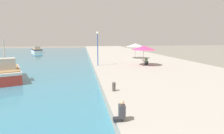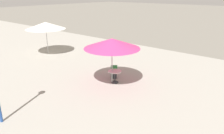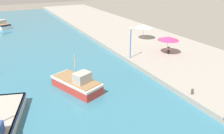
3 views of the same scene
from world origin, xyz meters
name	(u,v)px [view 3 (image 3 of 3)]	position (x,y,z in m)	size (l,w,h in m)	color
quay_promenade	(121,31)	(8.00, 37.00, 0.33)	(16.00, 90.00, 0.67)	#A39E93
fishing_boat_mid	(77,83)	(-9.18, 16.56, 0.87)	(4.62, 6.65, 4.20)	red
fishing_boat_distant	(0,25)	(-15.53, 54.92, 0.72)	(4.71, 6.98, 3.43)	white
cafe_umbrella_pink	(168,38)	(6.78, 20.16, 3.08)	(3.23, 3.23, 2.70)	#B7B7B7
cafe_umbrella_white	(144,26)	(8.25, 28.74, 3.10)	(3.36, 3.36, 2.73)	#B7B7B7
cafe_table	(168,50)	(6.91, 20.06, 1.20)	(0.80, 0.80, 0.74)	#333338
cafe_chair_left	(168,50)	(7.43, 20.56, 0.99)	(0.59, 0.59, 0.91)	#2D2D33
mooring_bollard	(192,91)	(0.71, 9.10, 1.02)	(0.26, 0.26, 0.65)	#4C4742
lamppost	(131,38)	(0.62, 21.10, 3.76)	(0.36, 0.36, 4.56)	#28519E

